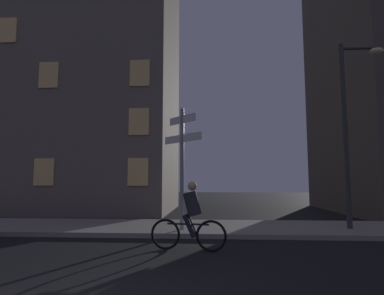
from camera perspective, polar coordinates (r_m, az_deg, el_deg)
sidewalk_kerb at (r=10.85m, az=-5.92°, el=-14.22°), size 40.00×3.20×0.14m
signpost at (r=9.82m, az=-1.81°, el=-1.75°), size 1.27×1.27×3.76m
street_lamp at (r=11.38m, az=26.75°, el=4.90°), size 1.44×0.28×5.97m
cyclist at (r=7.56m, az=-0.34°, el=-12.70°), size 1.81×0.38×1.61m
building_left_block at (r=19.08m, az=-16.56°, el=14.15°), size 8.42×6.68×16.23m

